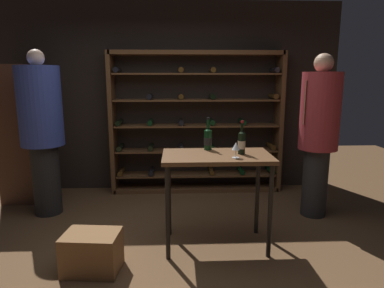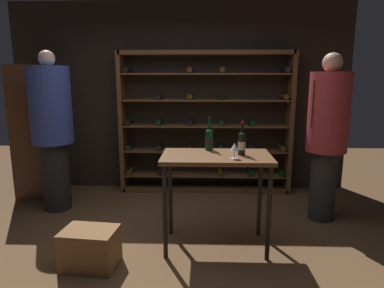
% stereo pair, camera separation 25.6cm
% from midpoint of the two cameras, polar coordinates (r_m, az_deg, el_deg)
% --- Properties ---
extents(ground_plane, '(10.22, 10.22, 0.00)m').
position_cam_midpoint_polar(ground_plane, '(3.44, -2.12, -18.24)').
color(ground_plane, brown).
extents(back_wall, '(4.99, 0.10, 2.78)m').
position_cam_midpoint_polar(back_wall, '(5.11, -0.53, 7.87)').
color(back_wall, black).
rests_on(back_wall, ground).
extents(wine_rack, '(2.51, 0.32, 2.06)m').
position_cam_midpoint_polar(wine_rack, '(4.93, 3.75, 3.36)').
color(wine_rack, brown).
rests_on(wine_rack, ground).
extents(tasting_table, '(1.06, 0.61, 0.95)m').
position_cam_midpoint_polar(tasting_table, '(3.29, 6.38, -3.96)').
color(tasting_table, brown).
rests_on(tasting_table, ground).
extents(person_guest_khaki, '(0.46, 0.46, 1.97)m').
position_cam_midpoint_polar(person_guest_khaki, '(4.23, 23.67, 2.06)').
color(person_guest_khaki, '#262626').
rests_on(person_guest_khaki, ground).
extents(person_bystander_dark_jacket, '(0.51, 0.51, 2.02)m').
position_cam_midpoint_polar(person_bystander_dark_jacket, '(4.49, -21.26, 3.12)').
color(person_bystander_dark_jacket, black).
rests_on(person_bystander_dark_jacket, ground).
extents(wine_crate, '(0.51, 0.39, 0.35)m').
position_cam_midpoint_polar(wine_crate, '(3.26, -14.75, -16.82)').
color(wine_crate, brown).
rests_on(wine_crate, ground).
extents(display_cabinet, '(0.44, 0.36, 1.86)m').
position_cam_midpoint_polar(display_cabinet, '(5.14, -24.47, 1.71)').
color(display_cabinet, '#4C2D1E').
rests_on(display_cabinet, ground).
extents(wine_bottle_green_slim, '(0.07, 0.07, 0.33)m').
position_cam_midpoint_polar(wine_bottle_green_slim, '(3.27, 10.71, 0.16)').
color(wine_bottle_green_slim, black).
rests_on(wine_bottle_green_slim, tasting_table).
extents(wine_bottle_red_label, '(0.08, 0.08, 0.34)m').
position_cam_midpoint_polar(wine_bottle_red_label, '(3.45, 5.07, 0.87)').
color(wine_bottle_red_label, black).
rests_on(wine_bottle_red_label, tasting_table).
extents(wine_glass_stemmed_center, '(0.07, 0.07, 0.15)m').
position_cam_midpoint_polar(wine_glass_stemmed_center, '(3.11, 9.60, -0.61)').
color(wine_glass_stemmed_center, silver).
rests_on(wine_glass_stemmed_center, tasting_table).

